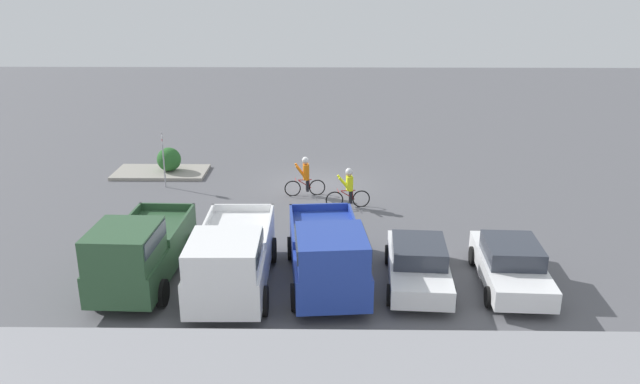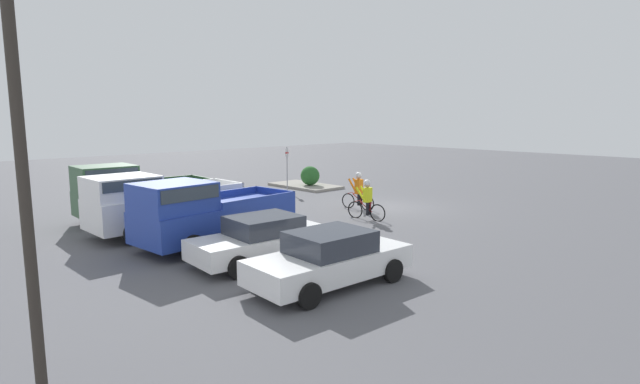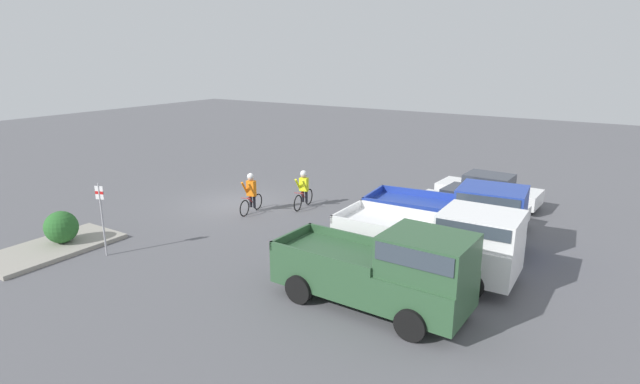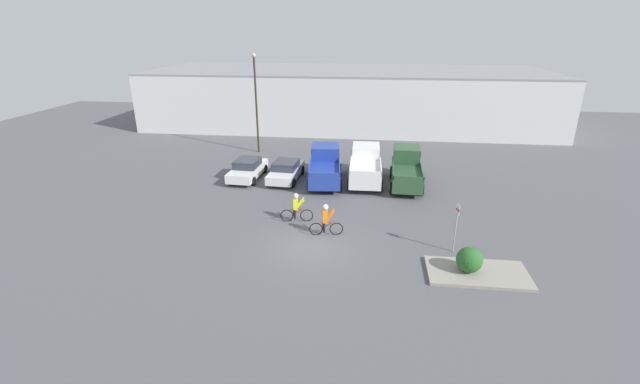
% 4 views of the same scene
% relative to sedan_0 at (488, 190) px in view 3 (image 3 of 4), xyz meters
% --- Properties ---
extents(ground_plane, '(80.00, 80.00, 0.00)m').
position_rel_sedan_0_xyz_m(ground_plane, '(5.98, -9.69, -0.70)').
color(ground_plane, '#56565B').
extents(sedan_0, '(2.12, 4.47, 1.41)m').
position_rel_sedan_0_xyz_m(sedan_0, '(0.00, 0.00, 0.00)').
color(sedan_0, white).
rests_on(sedan_0, ground_plane).
extents(sedan_1, '(2.16, 4.46, 1.38)m').
position_rel_sedan_0_xyz_m(sedan_1, '(2.80, -0.03, -0.01)').
color(sedan_1, white).
rests_on(sedan_1, ground_plane).
extents(pickup_truck_0, '(2.66, 5.59, 2.24)m').
position_rel_sedan_0_xyz_m(pickup_truck_0, '(5.56, 0.31, 0.45)').
color(pickup_truck_0, '#233D9E').
rests_on(pickup_truck_0, ground_plane).
extents(pickup_truck_1, '(2.39, 5.54, 2.22)m').
position_rel_sedan_0_xyz_m(pickup_truck_1, '(8.39, 0.64, 0.46)').
color(pickup_truck_1, white).
rests_on(pickup_truck_1, ground_plane).
extents(pickup_truck_2, '(2.29, 5.37, 2.34)m').
position_rel_sedan_0_xyz_m(pickup_truck_2, '(11.22, 0.29, 0.49)').
color(pickup_truck_2, '#2D5133').
rests_on(pickup_truck_2, ground_plane).
extents(cyclist_0, '(1.77, 0.51, 1.75)m').
position_rel_sedan_0_xyz_m(cyclist_0, '(6.54, -8.29, 0.20)').
color(cyclist_0, black).
rests_on(cyclist_0, ground_plane).
extents(cyclist_1, '(1.83, 0.52, 1.70)m').
position_rel_sedan_0_xyz_m(cyclist_1, '(4.72, -6.81, 0.18)').
color(cyclist_1, black).
rests_on(cyclist_1, ground_plane).
extents(fire_lane_sign, '(0.12, 0.29, 2.53)m').
position_rel_sedan_0_xyz_m(fire_lane_sign, '(12.89, -9.32, 0.82)').
color(fire_lane_sign, '#9E9EA3').
rests_on(fire_lane_sign, ground_plane).
extents(curb_island, '(4.38, 2.34, 0.15)m').
position_rel_sedan_0_xyz_m(curb_island, '(13.61, -11.33, -0.63)').
color(curb_island, gray).
rests_on(curb_island, ground_plane).
extents(shrub, '(1.14, 1.14, 1.14)m').
position_rel_sedan_0_xyz_m(shrub, '(13.19, -11.35, 0.02)').
color(shrub, '#286028').
rests_on(shrub, curb_island).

